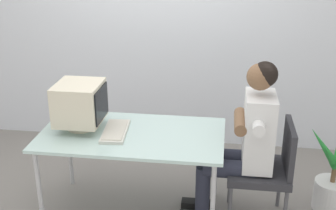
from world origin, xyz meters
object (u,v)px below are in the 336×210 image
at_px(crt_monitor, 80,103).
at_px(person_seated, 244,138).
at_px(potted_plant, 333,180).
at_px(desk, 132,139).
at_px(keyboard, 115,131).
at_px(office_chair, 267,166).

bearing_deg(crt_monitor, person_seated, -0.50).
height_order(person_seated, potted_plant, person_seated).
relative_size(desk, potted_plant, 2.03).
height_order(desk, crt_monitor, crt_monitor).
xyz_separation_m(desk, person_seated, (0.86, 0.02, 0.05)).
height_order(crt_monitor, keyboard, crt_monitor).
bearing_deg(crt_monitor, keyboard, -9.04).
relative_size(keyboard, person_seated, 0.33).
bearing_deg(keyboard, potted_plant, 8.48).
relative_size(crt_monitor, office_chair, 0.44).
xyz_separation_m(desk, office_chair, (1.04, 0.02, -0.17)).
xyz_separation_m(crt_monitor, keyboard, (0.28, -0.05, -0.20)).
height_order(crt_monitor, potted_plant, crt_monitor).
distance_m(desk, person_seated, 0.86).
bearing_deg(keyboard, office_chair, 1.67).
distance_m(keyboard, potted_plant, 1.81).
bearing_deg(person_seated, crt_monitor, 179.50).
height_order(office_chair, person_seated, person_seated).
height_order(keyboard, person_seated, person_seated).
bearing_deg(desk, crt_monitor, 175.05).
relative_size(keyboard, office_chair, 0.51).
xyz_separation_m(keyboard, office_chair, (1.17, 0.03, -0.24)).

